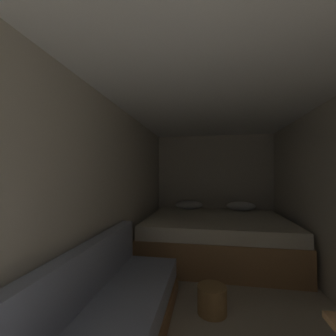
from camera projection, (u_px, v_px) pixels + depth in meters
ground_plane at (221, 311)px, 2.17m from camera, size 6.74×6.74×0.00m
wall_back at (214, 187)px, 4.55m from camera, size 2.37×0.05×2.09m
wall_left at (109, 199)px, 2.40m from camera, size 0.05×4.74×2.09m
ceiling_slab at (220, 93)px, 2.23m from camera, size 2.37×4.74×0.05m
bed at (216, 236)px, 3.59m from camera, size 2.15×1.79×0.80m
wicker_basket at (212, 300)px, 2.14m from camera, size 0.28×0.28×0.25m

